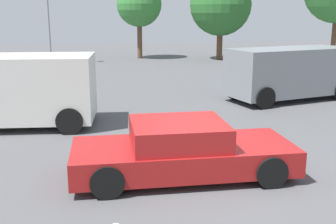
{
  "coord_description": "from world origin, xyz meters",
  "views": [
    {
      "loc": [
        -1.94,
        -8.01,
        3.34
      ],
      "look_at": [
        -0.35,
        2.02,
        0.9
      ],
      "focal_mm": 44.24,
      "sensor_mm": 36.0,
      "label": 1
    }
  ],
  "objects_px": {
    "pedestrian": "(38,74)",
    "suv_dark": "(290,72)",
    "sedan_foreground": "(182,151)",
    "van_white": "(5,89)"
  },
  "relations": [
    {
      "from": "sedan_foreground",
      "to": "suv_dark",
      "type": "distance_m",
      "value": 9.0
    },
    {
      "from": "van_white",
      "to": "suv_dark",
      "type": "bearing_deg",
      "value": -162.69
    },
    {
      "from": "sedan_foreground",
      "to": "van_white",
      "type": "distance_m",
      "value": 6.47
    },
    {
      "from": "van_white",
      "to": "sedan_foreground",
      "type": "bearing_deg",
      "value": 137.91
    },
    {
      "from": "sedan_foreground",
      "to": "pedestrian",
      "type": "height_order",
      "value": "pedestrian"
    },
    {
      "from": "pedestrian",
      "to": "suv_dark",
      "type": "bearing_deg",
      "value": 178.94
    },
    {
      "from": "sedan_foreground",
      "to": "van_white",
      "type": "height_order",
      "value": "van_white"
    },
    {
      "from": "van_white",
      "to": "pedestrian",
      "type": "xyz_separation_m",
      "value": [
        0.35,
        4.08,
        -0.14
      ]
    },
    {
      "from": "suv_dark",
      "to": "pedestrian",
      "type": "xyz_separation_m",
      "value": [
        -9.72,
        1.73,
        -0.1
      ]
    },
    {
      "from": "sedan_foreground",
      "to": "suv_dark",
      "type": "relative_size",
      "value": 0.88
    }
  ]
}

